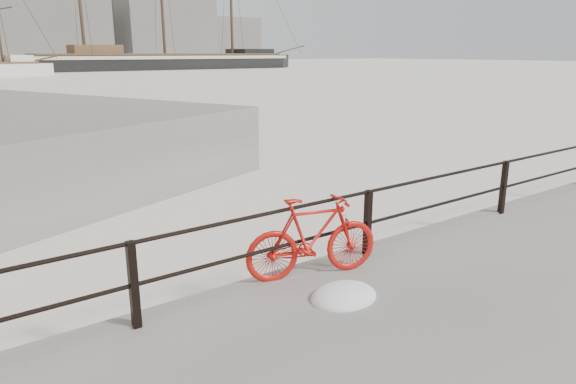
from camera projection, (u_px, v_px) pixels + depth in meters
ground at (491, 229)px, 9.83m from camera, size 400.00×400.00×0.00m
guardrail at (503, 187)px, 9.49m from camera, size 28.00×0.10×1.00m
bicycle at (313, 237)px, 6.78m from camera, size 1.85×0.77×1.11m
barque_black at (166, 69)px, 100.50m from camera, size 66.35×22.33×36.99m
industrial_west at (38, 28)px, 127.91m from camera, size 32.00×18.00×18.00m
industrial_mid at (162, 21)px, 150.93m from camera, size 26.00×20.00×24.00m
industrial_east at (223, 40)px, 169.22m from camera, size 20.00×16.00×14.00m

